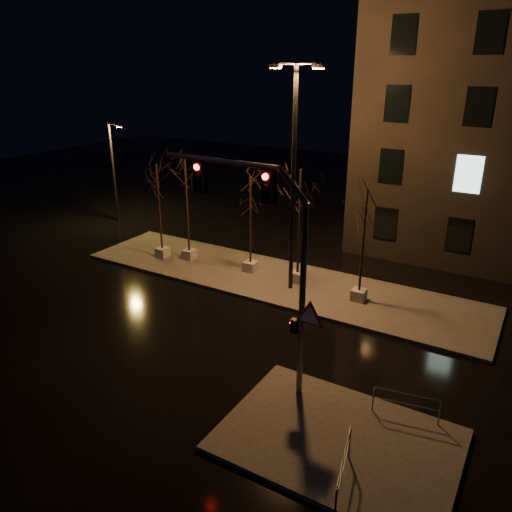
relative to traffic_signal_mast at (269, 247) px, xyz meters
The scene contains 13 objects.
ground 6.99m from the traffic_signal_mast, 154.96° to the left, with size 90.00×90.00×0.00m, color black.
median 10.36m from the traffic_signal_mast, 117.67° to the left, with size 22.00×5.00×0.15m, color #46433E.
sidewalk_corner 6.35m from the traffic_signal_mast, 24.98° to the right, with size 7.00×5.00×0.15m, color #46433E.
tree_0 13.52m from the traffic_signal_mast, 146.75° to the left, with size 1.80×1.80×5.61m.
tree_1 12.61m from the traffic_signal_mast, 140.71° to the left, with size 1.80×1.80×5.92m.
tree_2 10.06m from the traffic_signal_mast, 124.95° to the left, with size 1.80×1.80×5.36m.
tree_3 8.75m from the traffic_signal_mast, 109.42° to the left, with size 1.80×1.80×6.05m.
tree_4 7.87m from the traffic_signal_mast, 85.66° to the left, with size 1.80×1.80×5.60m.
traffic_signal_mast is the anchor object (origin of this frame).
streetlight_main 7.99m from the traffic_signal_mast, 111.19° to the left, with size 2.67×0.46×10.69m.
streetlight_far 22.46m from the traffic_signal_mast, 148.56° to the left, with size 1.36×0.31×6.95m.
guard_rail_a 6.61m from the traffic_signal_mast, ahead, with size 2.07×0.40×0.90m.
guard_rail_b 6.84m from the traffic_signal_mast, 38.03° to the right, with size 0.54×2.27×1.10m.
Camera 1 is at (11.55, -15.21, 10.85)m, focal length 35.00 mm.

